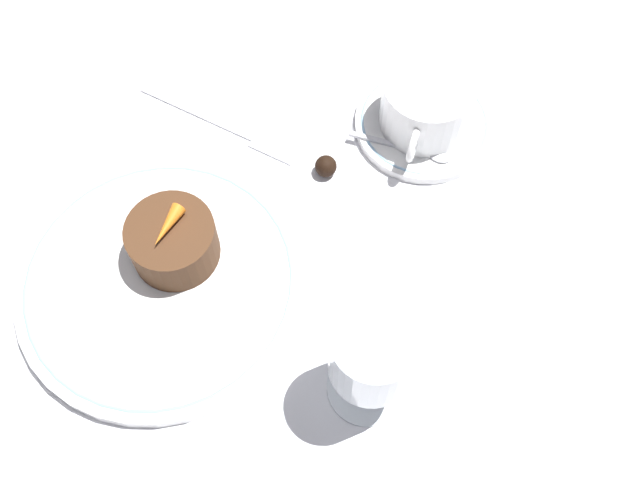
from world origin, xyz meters
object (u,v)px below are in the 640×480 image
(wine_glass, at_px, (372,357))
(dessert_cake, at_px, (173,241))
(dinner_plate, at_px, (160,283))
(fork, at_px, (234,129))
(coffee_cup, at_px, (427,103))

(wine_glass, relative_size, dessert_cake, 1.55)
(dinner_plate, xyz_separation_m, fork, (-0.19, 0.00, -0.01))
(coffee_cup, distance_m, dessert_cake, 0.29)
(dinner_plate, distance_m, dessert_cake, 0.04)
(dinner_plate, bearing_deg, coffee_cup, 143.45)
(dessert_cake, bearing_deg, fork, -178.71)
(coffee_cup, bearing_deg, wine_glass, 4.61)
(dinner_plate, xyz_separation_m, dessert_cake, (-0.03, 0.01, 0.03))
(coffee_cup, relative_size, fork, 0.63)
(coffee_cup, xyz_separation_m, dessert_cake, (0.22, -0.18, -0.00))
(wine_glass, bearing_deg, coffee_cup, -175.39)
(wine_glass, bearing_deg, fork, -136.72)
(dinner_plate, height_order, wine_glass, wine_glass)
(wine_glass, xyz_separation_m, dessert_cake, (-0.07, -0.21, -0.05))
(dinner_plate, distance_m, coffee_cup, 0.32)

